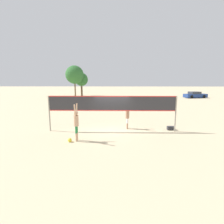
% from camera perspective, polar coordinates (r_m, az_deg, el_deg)
% --- Properties ---
extents(ground_plane, '(200.00, 200.00, 0.00)m').
position_cam_1_polar(ground_plane, '(12.66, 0.00, -6.22)').
color(ground_plane, beige).
extents(volleyball_net, '(9.05, 0.10, 2.54)m').
position_cam_1_polar(volleyball_net, '(12.27, 0.00, 2.22)').
color(volleyball_net, gray).
rests_on(volleyball_net, ground_plane).
extents(player_spiker, '(0.28, 0.72, 2.25)m').
position_cam_1_polar(player_spiker, '(10.56, -11.60, -3.07)').
color(player_spiker, tan).
rests_on(player_spiker, ground_plane).
extents(player_blocker, '(0.28, 0.68, 1.95)m').
position_cam_1_polar(player_blocker, '(13.10, 5.05, -1.13)').
color(player_blocker, tan).
rests_on(player_blocker, ground_plane).
extents(volleyball, '(0.24, 0.24, 0.24)m').
position_cam_1_polar(volleyball, '(10.74, -13.63, -8.89)').
color(volleyball, yellow).
rests_on(volleyball, ground_plane).
extents(gear_bag, '(0.50, 0.31, 0.27)m').
position_cam_1_polar(gear_bag, '(13.62, 18.61, -5.01)').
color(gear_bag, '#2D2D33').
rests_on(gear_bag, ground_plane).
extents(parked_car_near, '(5.02, 2.82, 1.33)m').
position_cam_1_polar(parked_car_near, '(41.01, 25.50, 5.03)').
color(parked_car_near, navy).
rests_on(parked_car_near, ground_plane).
extents(tree_left_cluster, '(4.03, 4.03, 6.93)m').
position_cam_1_polar(tree_left_cluster, '(40.57, -12.11, 11.81)').
color(tree_left_cluster, brown).
rests_on(tree_left_cluster, ground_plane).
extents(tree_right_cluster, '(3.10, 3.10, 5.45)m').
position_cam_1_polar(tree_right_cluster, '(42.75, -9.96, 10.39)').
color(tree_right_cluster, '#4C3823').
rests_on(tree_right_cluster, ground_plane).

